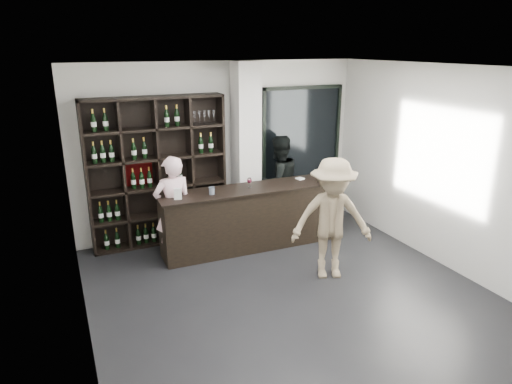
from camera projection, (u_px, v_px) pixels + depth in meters
name	position (u px, v px, depth m)	size (l,w,h in m)	color
floor	(296.00, 301.00, 5.89)	(5.00, 5.50, 0.01)	black
wine_shelf	(158.00, 172.00, 7.30)	(2.20, 0.35, 2.40)	black
structural_column	(246.00, 150.00, 7.72)	(0.40, 0.40, 2.90)	silver
glass_panel	(301.00, 144.00, 8.39)	(1.60, 0.08, 2.10)	black
tasting_counter	(255.00, 217.00, 7.32)	(3.07, 0.64, 1.01)	black
taster_pink	(173.00, 209.00, 6.82)	(0.59, 0.39, 1.62)	#F7C7CE
taster_black	(279.00, 182.00, 8.08)	(0.81, 0.63, 1.66)	black
customer	(332.00, 219.00, 6.26)	(1.11, 0.64, 1.72)	#8D7A5C
wine_glass	(249.00, 182.00, 7.13)	(0.08, 0.08, 0.18)	white
spit_cup	(212.00, 191.00, 6.82)	(0.09, 0.09, 0.11)	#A0B0C8
napkin_stack	(300.00, 179.00, 7.61)	(0.11, 0.11, 0.02)	white
card_stand	(178.00, 194.00, 6.59)	(0.11, 0.05, 0.16)	white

